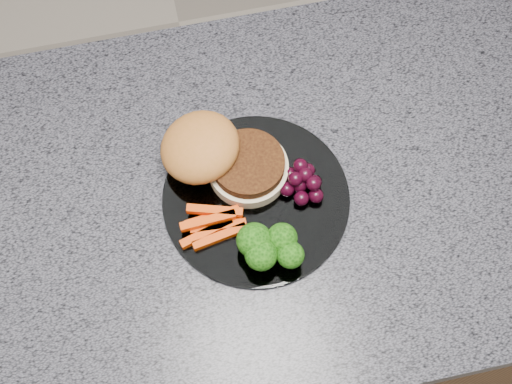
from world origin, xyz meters
The scene contains 7 objects.
island_cabinet centered at (0.00, 0.00, 0.43)m, with size 1.20×0.60×0.86m, color brown.
countertop centered at (0.00, 0.00, 0.88)m, with size 1.20×0.60×0.04m, color #504F5A.
plate centered at (0.03, -0.01, 0.90)m, with size 0.26×0.26×0.01m, color white.
burger centered at (-0.02, 0.05, 0.93)m, with size 0.20×0.18×0.06m.
carrot_sticks centered at (-0.04, -0.04, 0.91)m, with size 0.09×0.06×0.02m.
broccoli centered at (0.02, -0.10, 0.94)m, with size 0.08×0.07×0.06m.
grape_bunch centered at (0.09, -0.01, 0.92)m, with size 0.06×0.06×0.04m.
Camera 1 is at (-0.06, -0.39, 1.81)m, focal length 50.00 mm.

